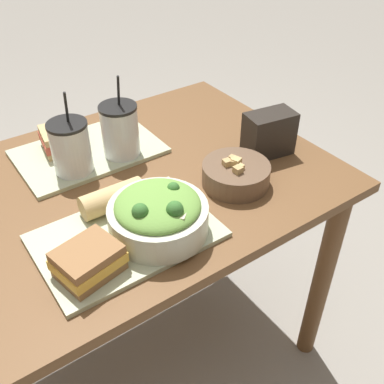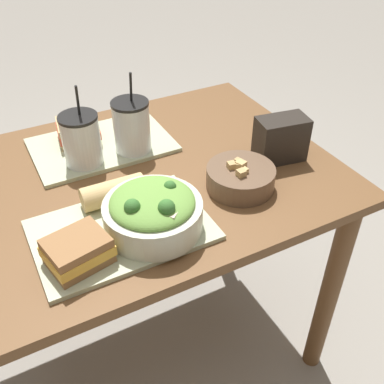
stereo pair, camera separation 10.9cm
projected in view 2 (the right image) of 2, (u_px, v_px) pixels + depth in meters
The scene contains 12 objects.
ground_plane at pixel (147, 342), 1.69m from camera, with size 12.00×12.00×0.00m, color gray.
dining_table at pixel (134, 211), 1.30m from camera, with size 1.12×0.80×0.77m.
tray_near at pixel (122, 230), 1.04m from camera, with size 0.40×0.27×0.01m.
tray_far at pixel (102, 145), 1.34m from camera, with size 0.40×0.27×0.01m.
salad_bowl at pixel (153, 211), 1.01m from camera, with size 0.23×0.23×0.11m.
soup_bowl at pixel (240, 177), 1.16m from camera, with size 0.18×0.18×0.08m.
sandwich_near at pixel (78, 251), 0.93m from camera, with size 0.15×0.13×0.06m.
baguette_near at pixel (114, 192), 1.10m from camera, with size 0.16×0.06×0.06m.
sandwich_far at pixel (78, 131), 1.33m from camera, with size 0.13×0.13×0.06m.
drink_cup_dark at pixel (82, 141), 1.22m from camera, with size 0.11×0.11×0.23m.
drink_cup_red at pixel (132, 128), 1.27m from camera, with size 0.11×0.11×0.23m.
chip_bag at pixel (281, 139), 1.25m from camera, with size 0.15×0.10×0.13m.
Camera 2 is at (-0.32, -0.96, 1.48)m, focal length 42.00 mm.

